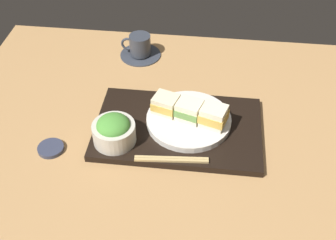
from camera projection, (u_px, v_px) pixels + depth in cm
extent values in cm
cube|color=tan|center=(197.00, 141.00, 116.15)|extent=(140.00, 100.00, 3.00)
cube|color=black|center=(178.00, 128.00, 116.31)|extent=(44.44, 27.80, 1.89)
cylinder|color=silver|center=(189.00, 120.00, 116.04)|extent=(22.84, 22.84, 1.77)
cube|color=beige|center=(166.00, 109.00, 116.90)|extent=(7.67, 7.18, 1.37)
cube|color=gold|center=(166.00, 104.00, 115.67)|extent=(7.98, 7.55, 2.25)
cube|color=beige|center=(166.00, 99.00, 114.44)|extent=(7.67, 7.18, 1.37)
cube|color=#EFE5C1|center=(189.00, 115.00, 114.88)|extent=(7.67, 7.18, 1.63)
cube|color=#669347|center=(189.00, 110.00, 113.64)|extent=(7.95, 7.60, 2.01)
cube|color=#EFE5C1|center=(189.00, 105.00, 112.40)|extent=(7.67, 7.18, 1.63)
cube|color=#EFE5C1|center=(213.00, 122.00, 112.95)|extent=(7.67, 7.18, 1.65)
cube|color=gold|center=(213.00, 116.00, 111.55)|extent=(8.23, 7.60, 2.46)
cube|color=#EFE5C1|center=(214.00, 110.00, 110.15)|extent=(7.67, 7.18, 1.65)
cylinder|color=beige|center=(114.00, 133.00, 109.80)|extent=(11.03, 11.03, 5.42)
ellipsoid|color=#4C9338|center=(113.00, 125.00, 107.95)|extent=(8.53, 8.53, 4.69)
cube|color=tan|center=(171.00, 161.00, 106.08)|extent=(18.34, 2.13, 0.70)
cube|color=tan|center=(172.00, 158.00, 106.66)|extent=(18.34, 2.13, 0.70)
cylinder|color=#333842|center=(141.00, 54.00, 143.09)|extent=(13.46, 13.46, 0.80)
cylinder|color=#333842|center=(140.00, 45.00, 140.55)|extent=(6.93, 6.93, 6.65)
cylinder|color=#382111|center=(140.00, 37.00, 138.56)|extent=(6.37, 6.37, 0.40)
torus|color=#333842|center=(128.00, 44.00, 140.87)|extent=(4.53, 0.84, 4.52)
cylinder|color=#33384C|center=(51.00, 148.00, 111.45)|extent=(6.78, 6.78, 1.07)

